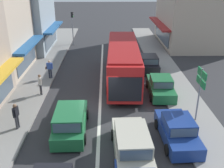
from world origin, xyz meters
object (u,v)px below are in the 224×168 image
(wagon_adjacent_lane_trail, at_px, (70,121))
(traffic_light_downstreet, at_px, (72,23))
(directional_road_sign, at_px, (201,83))
(pedestrian_with_handbag_near, at_px, (50,68))
(pedestrian_far_walker, at_px, (40,83))
(wagon_behind_bus_mid, at_px, (132,144))
(city_bus, at_px, (123,60))
(parked_sedan_kerb_front, at_px, (177,130))
(parked_hatchback_kerb_third, at_px, (149,63))
(parked_sedan_kerb_second, at_px, (161,86))
(pedestrian_browsing_midblock, at_px, (16,115))

(wagon_adjacent_lane_trail, xyz_separation_m, traffic_light_downstreet, (-2.13, 20.24, 2.11))
(directional_road_sign, distance_m, pedestrian_with_handbag_near, 13.05)
(traffic_light_downstreet, height_order, pedestrian_far_walker, traffic_light_downstreet)
(wagon_adjacent_lane_trail, height_order, wagon_behind_bus_mid, same)
(city_bus, relative_size, parked_sedan_kerb_front, 2.57)
(city_bus, bearing_deg, parked_hatchback_kerb_third, 42.45)
(parked_sedan_kerb_second, relative_size, pedestrian_far_walker, 2.61)
(parked_sedan_kerb_second, bearing_deg, pedestrian_browsing_midblock, -153.23)
(parked_sedan_kerb_front, xyz_separation_m, parked_sedan_kerb_second, (0.23, 6.08, 0.00))
(city_bus, relative_size, wagon_adjacent_lane_trail, 2.41)
(parked_sedan_kerb_second, height_order, directional_road_sign, directional_road_sign)
(wagon_behind_bus_mid, bearing_deg, traffic_light_downstreet, 103.83)
(traffic_light_downstreet, bearing_deg, city_bus, -64.93)
(pedestrian_with_handbag_near, relative_size, pedestrian_browsing_midblock, 1.00)
(wagon_adjacent_lane_trail, bearing_deg, wagon_behind_bus_mid, -33.83)
(wagon_adjacent_lane_trail, relative_size, parked_hatchback_kerb_third, 1.22)
(parked_sedan_kerb_front, xyz_separation_m, pedestrian_far_walker, (-8.99, 5.99, 0.40))
(pedestrian_browsing_midblock, bearing_deg, parked_hatchback_kerb_third, 47.23)
(wagon_adjacent_lane_trail, distance_m, parked_hatchback_kerb_third, 12.13)
(parked_sedan_kerb_front, relative_size, pedestrian_far_walker, 2.62)
(parked_hatchback_kerb_third, height_order, pedestrian_browsing_midblock, pedestrian_browsing_midblock)
(traffic_light_downstreet, bearing_deg, pedestrian_with_handbag_near, -93.39)
(directional_road_sign, bearing_deg, parked_hatchback_kerb_third, 99.73)
(parked_hatchback_kerb_third, distance_m, pedestrian_with_handbag_near, 9.29)
(traffic_light_downstreet, xyz_separation_m, pedestrian_far_walker, (-0.75, -15.28, -1.79))
(wagon_adjacent_lane_trail, xyz_separation_m, parked_sedan_kerb_front, (6.10, -1.02, -0.08))
(city_bus, xyz_separation_m, pedestrian_with_handbag_near, (-6.42, 0.29, -0.81))
(city_bus, xyz_separation_m, parked_hatchback_kerb_third, (2.62, 2.40, -1.17))
(pedestrian_with_handbag_near, bearing_deg, parked_sedan_kerb_front, -46.26)
(parked_hatchback_kerb_third, xyz_separation_m, directional_road_sign, (1.62, -9.45, 1.99))
(parked_sedan_kerb_second, relative_size, pedestrian_browsing_midblock, 2.61)
(parked_sedan_kerb_second, bearing_deg, pedestrian_with_handbag_near, 160.42)
(directional_road_sign, bearing_deg, parked_sedan_kerb_second, 110.01)
(directional_road_sign, height_order, pedestrian_browsing_midblock, directional_road_sign)
(parked_hatchback_kerb_third, relative_size, pedestrian_far_walker, 2.27)
(pedestrian_far_walker, bearing_deg, parked_sedan_kerb_front, -33.66)
(wagon_adjacent_lane_trail, bearing_deg, pedestrian_far_walker, 120.15)
(parked_sedan_kerb_front, relative_size, pedestrian_browsing_midblock, 2.62)
(wagon_adjacent_lane_trail, distance_m, directional_road_sign, 8.12)
(city_bus, xyz_separation_m, traffic_light_downstreet, (-5.71, 12.21, 0.97))
(parked_sedan_kerb_front, xyz_separation_m, pedestrian_browsing_midblock, (-9.33, 1.26, 0.40))
(pedestrian_far_walker, bearing_deg, parked_sedan_kerb_second, 0.60)
(wagon_behind_bus_mid, bearing_deg, pedestrian_browsing_midblock, 159.14)
(city_bus, xyz_separation_m, directional_road_sign, (4.24, -7.05, 0.82))
(wagon_behind_bus_mid, relative_size, traffic_light_downstreet, 1.09)
(parked_hatchback_kerb_third, distance_m, pedestrian_browsing_midblock, 13.88)
(wagon_behind_bus_mid, height_order, pedestrian_with_handbag_near, pedestrian_with_handbag_near)
(parked_sedan_kerb_front, xyz_separation_m, parked_hatchback_kerb_third, (0.10, 11.45, 0.05))
(wagon_behind_bus_mid, relative_size, pedestrian_browsing_midblock, 2.80)
(parked_sedan_kerb_front, xyz_separation_m, pedestrian_with_handbag_near, (-8.94, 9.34, 0.40))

